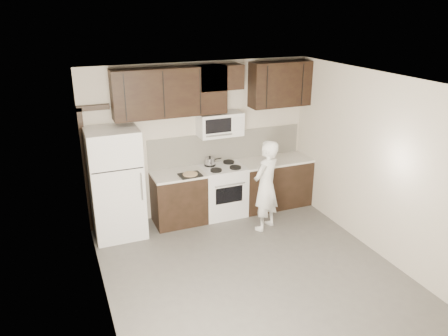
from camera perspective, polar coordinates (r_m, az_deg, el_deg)
floor at (r=6.36m, az=3.93°, el=-13.66°), size 4.50×4.50×0.00m
back_wall at (r=7.67m, az=-3.15°, el=3.69°), size 4.00×0.00×4.00m
ceiling at (r=5.34m, az=4.64°, el=11.08°), size 4.50×4.50×0.00m
counter_run at (r=7.92m, az=1.85°, el=-2.64°), size 2.95×0.64×0.91m
stove at (r=7.80m, az=-0.19°, el=-2.94°), size 0.76×0.66×0.94m
backsplash at (r=7.88m, az=0.34°, el=2.88°), size 2.90×0.02×0.54m
upper_cabinets at (r=7.37m, az=-1.28°, el=10.46°), size 3.48×0.35×0.78m
microwave at (r=7.52m, az=-0.54°, el=5.74°), size 0.76×0.42×0.40m
refrigerator at (r=7.16m, az=-13.92°, el=-1.99°), size 0.80×0.76×1.80m
door_trim at (r=7.31m, az=-17.40°, el=1.04°), size 0.50×0.08×2.12m
saucepan at (r=7.68m, az=-1.85°, el=0.85°), size 0.32×0.19×0.18m
baking_tray at (r=7.26m, az=-4.44°, el=-0.93°), size 0.38×0.29×0.02m
pizza at (r=7.26m, az=-4.44°, el=-0.80°), size 0.26×0.26×0.02m
person at (r=7.22m, az=5.49°, el=-2.33°), size 0.68×0.60×1.55m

